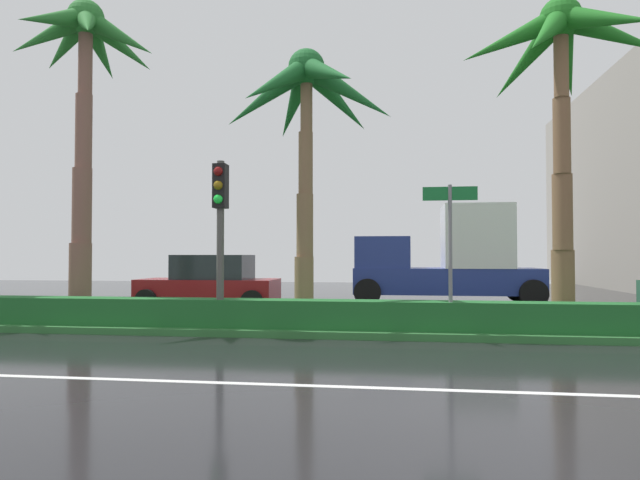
{
  "coord_description": "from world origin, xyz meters",
  "views": [
    {
      "loc": [
        -0.96,
        -5.27,
        1.7
      ],
      "look_at": [
        -3.54,
        13.08,
        2.21
      ],
      "focal_mm": 31.46,
      "sensor_mm": 36.0,
      "label": 1
    }
  ],
  "objects_px": {
    "palm_tree_centre": "(561,68)",
    "box_truck_lead": "(448,260)",
    "traffic_signal_median_left": "(220,212)",
    "palm_tree_mid_left": "(85,69)",
    "car_in_traffic_leading": "(210,283)",
    "palm_tree_centre_left": "(308,106)",
    "street_name_sign": "(450,237)"
  },
  "relations": [
    {
      "from": "palm_tree_mid_left",
      "to": "car_in_traffic_leading",
      "type": "relative_size",
      "value": 1.86
    },
    {
      "from": "palm_tree_mid_left",
      "to": "traffic_signal_median_left",
      "type": "bearing_deg",
      "value": -17.57
    },
    {
      "from": "traffic_signal_median_left",
      "to": "street_name_sign",
      "type": "relative_size",
      "value": 1.2
    },
    {
      "from": "traffic_signal_median_left",
      "to": "palm_tree_centre",
      "type": "bearing_deg",
      "value": 8.96
    },
    {
      "from": "palm_tree_centre",
      "to": "traffic_signal_median_left",
      "type": "xyz_separation_m",
      "value": [
        -7.39,
        -1.17,
        -3.21
      ]
    },
    {
      "from": "street_name_sign",
      "to": "palm_tree_mid_left",
      "type": "bearing_deg",
      "value": 171.85
    },
    {
      "from": "palm_tree_mid_left",
      "to": "box_truck_lead",
      "type": "relative_size",
      "value": 1.25
    },
    {
      "from": "palm_tree_mid_left",
      "to": "car_in_traffic_leading",
      "type": "height_order",
      "value": "palm_tree_mid_left"
    },
    {
      "from": "palm_tree_centre",
      "to": "street_name_sign",
      "type": "relative_size",
      "value": 2.42
    },
    {
      "from": "street_name_sign",
      "to": "box_truck_lead",
      "type": "bearing_deg",
      "value": 85.46
    },
    {
      "from": "palm_tree_centre_left",
      "to": "palm_tree_centre",
      "type": "bearing_deg",
      "value": -6.09
    },
    {
      "from": "traffic_signal_median_left",
      "to": "street_name_sign",
      "type": "bearing_deg",
      "value": -0.17
    },
    {
      "from": "street_name_sign",
      "to": "car_in_traffic_leading",
      "type": "height_order",
      "value": "street_name_sign"
    },
    {
      "from": "palm_tree_centre",
      "to": "box_truck_lead",
      "type": "distance_m",
      "value": 8.72
    },
    {
      "from": "palm_tree_mid_left",
      "to": "box_truck_lead",
      "type": "bearing_deg",
      "value": 37.5
    },
    {
      "from": "car_in_traffic_leading",
      "to": "traffic_signal_median_left",
      "type": "bearing_deg",
      "value": 111.18
    },
    {
      "from": "palm_tree_centre",
      "to": "street_name_sign",
      "type": "height_order",
      "value": "palm_tree_centre"
    },
    {
      "from": "palm_tree_mid_left",
      "to": "car_in_traffic_leading",
      "type": "bearing_deg",
      "value": 65.37
    },
    {
      "from": "palm_tree_mid_left",
      "to": "traffic_signal_median_left",
      "type": "distance_m",
      "value": 5.57
    },
    {
      "from": "car_in_traffic_leading",
      "to": "palm_tree_centre_left",
      "type": "bearing_deg",
      "value": 136.12
    },
    {
      "from": "palm_tree_centre",
      "to": "car_in_traffic_leading",
      "type": "height_order",
      "value": "palm_tree_centre"
    },
    {
      "from": "palm_tree_mid_left",
      "to": "palm_tree_centre_left",
      "type": "distance_m",
      "value": 5.68
    },
    {
      "from": "street_name_sign",
      "to": "car_in_traffic_leading",
      "type": "bearing_deg",
      "value": 142.37
    },
    {
      "from": "palm_tree_centre_left",
      "to": "traffic_signal_median_left",
      "type": "distance_m",
      "value": 3.64
    },
    {
      "from": "palm_tree_mid_left",
      "to": "palm_tree_centre_left",
      "type": "xyz_separation_m",
      "value": [
        5.57,
        0.53,
        -1.01
      ]
    },
    {
      "from": "palm_tree_mid_left",
      "to": "palm_tree_centre",
      "type": "bearing_deg",
      "value": -0.41
    },
    {
      "from": "traffic_signal_median_left",
      "to": "street_name_sign",
      "type": "distance_m",
      "value": 4.9
    },
    {
      "from": "palm_tree_mid_left",
      "to": "box_truck_lead",
      "type": "xyz_separation_m",
      "value": [
        9.49,
        7.28,
        -4.82
      ]
    },
    {
      "from": "traffic_signal_median_left",
      "to": "box_truck_lead",
      "type": "bearing_deg",
      "value": 56.95
    },
    {
      "from": "box_truck_lead",
      "to": "palm_tree_centre",
      "type": "bearing_deg",
      "value": 104.05
    },
    {
      "from": "palm_tree_mid_left",
      "to": "street_name_sign",
      "type": "relative_size",
      "value": 2.66
    },
    {
      "from": "palm_tree_mid_left",
      "to": "street_name_sign",
      "type": "distance_m",
      "value": 9.88
    }
  ]
}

